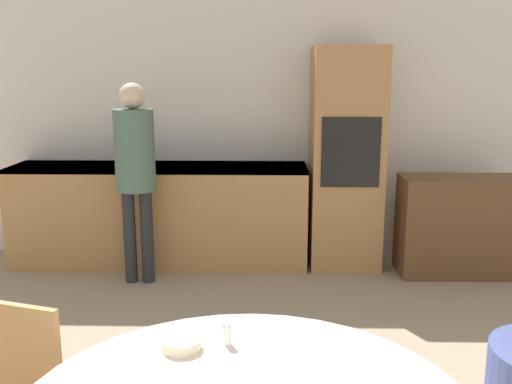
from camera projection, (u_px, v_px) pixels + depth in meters
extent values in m
cube|color=silver|center=(261.00, 121.00, 5.42)|extent=(6.25, 0.05, 2.60)
cube|color=#AD7A47|center=(160.00, 215.00, 5.28)|extent=(2.69, 0.60, 0.92)
cube|color=black|center=(159.00, 167.00, 5.19)|extent=(2.69, 0.60, 0.03)
cube|color=#AD7A47|center=(346.00, 159.00, 5.15)|extent=(0.63, 0.58, 1.98)
cube|color=black|center=(351.00, 152.00, 4.84)|extent=(0.50, 0.01, 0.60)
cube|color=brown|center=(459.00, 226.00, 5.00)|extent=(1.04, 0.45, 0.87)
cube|color=#AD7A47|center=(19.00, 359.00, 2.23)|extent=(0.37, 0.14, 0.46)
cylinder|color=#262628|center=(130.00, 236.00, 4.81)|extent=(0.10, 0.10, 0.80)
cylinder|color=#262628|center=(147.00, 237.00, 4.81)|extent=(0.10, 0.10, 0.80)
cylinder|color=#4C6656|center=(135.00, 150.00, 4.65)|extent=(0.33, 0.33, 0.67)
sphere|color=beige|center=(132.00, 96.00, 4.56)|extent=(0.21, 0.21, 0.21)
cylinder|color=beige|center=(181.00, 344.00, 2.15)|extent=(0.15, 0.15, 0.04)
cylinder|color=white|center=(227.00, 336.00, 2.18)|extent=(0.03, 0.03, 0.07)
cylinder|color=silver|center=(227.00, 325.00, 2.17)|extent=(0.03, 0.03, 0.01)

